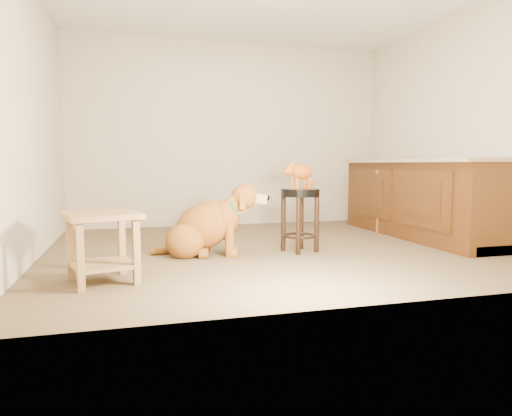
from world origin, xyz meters
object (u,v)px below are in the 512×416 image
object	(u,v)px
wood_stool	(385,199)
tabby_kitten	(299,173)
golden_retriever	(206,227)
padded_stool	(300,207)
side_table	(102,237)

from	to	relation	value
wood_stool	tabby_kitten	bearing A→B (deg)	-146.04
golden_retriever	padded_stool	bearing A→B (deg)	10.01
wood_stool	side_table	world-z (taller)	wood_stool
wood_stool	golden_retriever	size ratio (longest dim) A/B	0.71
wood_stool	padded_stool	bearing A→B (deg)	-145.93
padded_stool	wood_stool	distance (m)	1.95
golden_retriever	tabby_kitten	bearing A→B (deg)	9.81
padded_stool	wood_stool	xyz separation A→B (m)	(1.62, 1.09, -0.03)
padded_stool	golden_retriever	distance (m)	0.96
tabby_kitten	golden_retriever	bearing A→B (deg)	156.66
padded_stool	tabby_kitten	size ratio (longest dim) A/B	1.49
padded_stool	golden_retriever	world-z (taller)	golden_retriever
padded_stool	tabby_kitten	distance (m)	0.35
golden_retriever	tabby_kitten	size ratio (longest dim) A/B	2.65
padded_stool	wood_stool	bearing A→B (deg)	34.07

